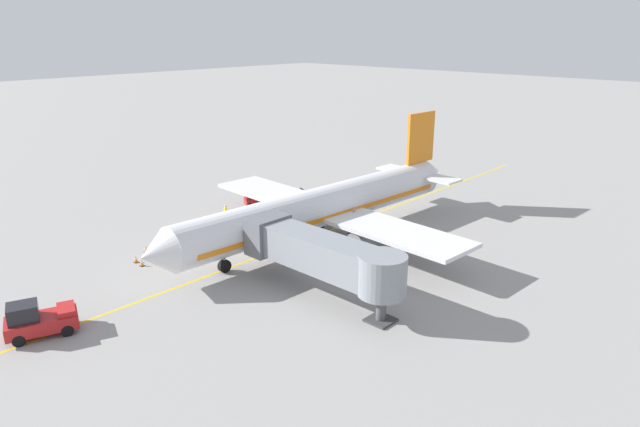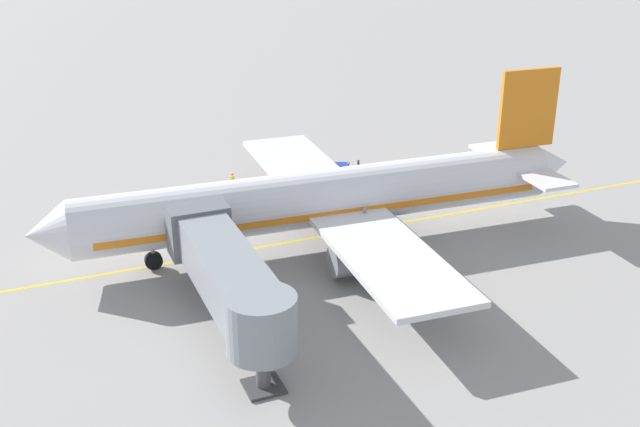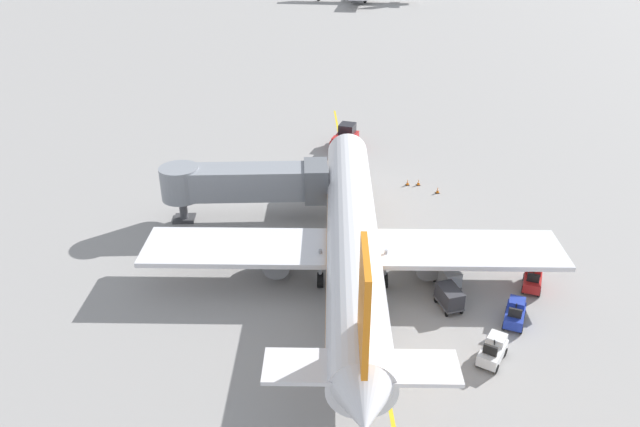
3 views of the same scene
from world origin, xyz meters
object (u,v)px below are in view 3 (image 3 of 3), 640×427
baggage_tug_lead (493,351)px  baggage_tug_trailing (515,314)px  baggage_cart_second_in_train (447,276)px  safety_cone_wing_tip (408,182)px  baggage_cart_third_in_train (449,296)px  ground_crew_wing_walker (487,238)px  parked_airliner (352,237)px  safety_cone_nose_left (418,182)px  safety_cone_nose_right (438,190)px  jet_bridge (245,182)px  baggage_cart_front (436,254)px  baggage_tug_spare (533,279)px  pushback_tractor (345,137)px

baggage_tug_lead → baggage_tug_trailing: same height
baggage_cart_second_in_train → safety_cone_wing_tip: size_ratio=5.05×
baggage_cart_third_in_train → ground_crew_wing_walker: 9.08m
parked_airliner → baggage_tug_trailing: size_ratio=13.47×
baggage_cart_third_in_train → safety_cone_nose_left: baggage_cart_third_in_train is taller
ground_crew_wing_walker → safety_cone_wing_tip: bearing=109.2°
parked_airliner → safety_cone_nose_right: 16.76m
jet_bridge → baggage_cart_front: bearing=-28.6°
baggage_cart_second_in_train → ground_crew_wing_walker: (4.34, 5.20, 0.00)m
parked_airliner → baggage_tug_spare: bearing=-10.1°
baggage_tug_spare → baggage_tug_lead: bearing=-123.9°
pushback_tractor → baggage_cart_third_in_train: size_ratio=1.64×
pushback_tractor → baggage_tug_lead: size_ratio=1.78×
ground_crew_wing_walker → safety_cone_nose_left: bearing=104.8°
pushback_tractor → safety_cone_wing_tip: 11.83m
ground_crew_wing_walker → baggage_cart_third_in_train: bearing=-121.8°
baggage_tug_spare → baggage_cart_second_in_train: bearing=177.0°
pushback_tractor → safety_cone_wing_tip: bearing=-63.0°
baggage_tug_spare → safety_cone_nose_right: baggage_tug_spare is taller
pushback_tractor → baggage_cart_second_in_train: 28.49m
parked_airliner → safety_cone_nose_right: parked_airliner is taller
baggage_cart_front → baggage_cart_second_in_train: size_ratio=1.00×
jet_bridge → baggage_tug_trailing: 24.35m
baggage_cart_third_in_train → ground_crew_wing_walker: (4.78, 7.72, 0.00)m
baggage_cart_third_in_train → safety_cone_wing_tip: baggage_cart_third_in_train is taller
baggage_cart_front → baggage_cart_second_in_train: same height
safety_cone_nose_left → baggage_cart_third_in_train: bearing=-94.5°
baggage_tug_lead → safety_cone_nose_right: 23.52m
jet_bridge → safety_cone_wing_tip: (15.16, 6.33, -3.17)m
baggage_cart_second_in_train → safety_cone_wing_tip: 17.49m
safety_cone_nose_right → safety_cone_nose_left: bearing=129.0°
jet_bridge → safety_cone_nose_left: bearing=21.2°
baggage_cart_front → baggage_cart_second_in_train: 3.03m
baggage_tug_spare → baggage_cart_second_in_train: size_ratio=0.93×
baggage_tug_trailing → baggage_cart_front: 8.21m
baggage_cart_third_in_train → safety_cone_nose_left: 20.03m
ground_crew_wing_walker → safety_cone_nose_left: (-3.22, 12.24, -0.66)m
baggage_tug_trailing → safety_cone_nose_right: size_ratio=4.70×
ground_crew_wing_walker → safety_cone_nose_right: (-1.73, 10.39, -0.66)m
jet_bridge → baggage_tug_spare: jet_bridge is taller
baggage_tug_lead → safety_cone_wing_tip: size_ratio=4.65×
parked_airliner → baggage_tug_spare: size_ratio=13.48×
jet_bridge → baggage_cart_third_in_train: bearing=-43.0°
jet_bridge → baggage_tug_spare: size_ratio=5.12×
baggage_cart_second_in_train → baggage_cart_third_in_train: size_ratio=1.00×
ground_crew_wing_walker → safety_cone_wing_tip: size_ratio=2.86×
baggage_cart_second_in_train → pushback_tractor: bearing=100.7°
safety_cone_nose_right → safety_cone_wing_tip: bearing=143.4°
baggage_tug_trailing → baggage_cart_front: bearing=117.1°
baggage_tug_lead → baggage_cart_third_in_train: baggage_tug_lead is taller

